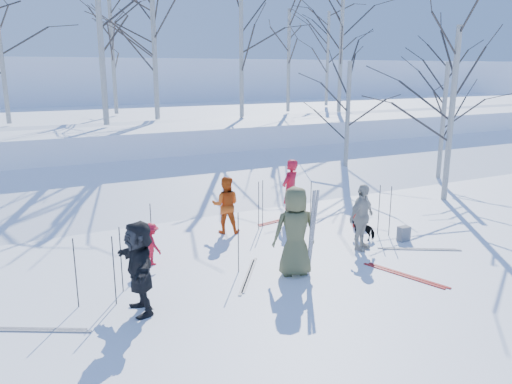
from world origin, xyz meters
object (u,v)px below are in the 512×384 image
skier_redor_behind (226,205)px  skier_grey_west (139,267)px  skier_olive_center (295,231)px  dog (363,229)px  skier_cream_east (362,217)px  backpack_red (360,220)px  backpack_dark (299,215)px  skier_red_north (290,190)px  skier_red_seated (151,244)px  backpack_grey (404,234)px

skier_redor_behind → skier_grey_west: size_ratio=0.89×
skier_olive_center → dog: skier_olive_center is taller
skier_cream_east → backpack_red: (1.10, 1.39, -0.60)m
skier_redor_behind → backpack_dark: (2.27, -0.05, -0.57)m
skier_olive_center → skier_grey_west: bearing=18.2°
skier_red_north → skier_grey_west: size_ratio=1.04×
skier_olive_center → skier_red_north: size_ratio=1.08×
skier_grey_west → backpack_dark: size_ratio=4.31×
skier_red_seated → skier_grey_west: (-0.80, -2.15, 0.38)m
backpack_red → backpack_dark: 1.75m
skier_grey_west → backpack_dark: bearing=123.8°
skier_red_seated → skier_grey_west: size_ratio=0.56×
backpack_dark → skier_grey_west: bearing=-148.0°
backpack_grey → backpack_dark: bearing=119.6°
skier_red_north → dog: size_ratio=2.93×
skier_cream_east → skier_grey_west: 5.66m
backpack_red → backpack_dark: bearing=134.8°
skier_olive_center → skier_grey_west: size_ratio=1.12×
skier_red_north → skier_cream_east: size_ratio=1.10×
backpack_red → backpack_dark: (-1.24, 1.24, -0.01)m
skier_grey_west → skier_olive_center: bearing=95.2°
backpack_red → skier_grey_west: bearing=-162.1°
skier_grey_west → backpack_grey: (6.98, 0.75, -0.67)m
skier_redor_behind → skier_cream_east: size_ratio=0.95×
skier_olive_center → skier_red_seated: size_ratio=2.00×
skier_redor_behind → skier_cream_east: bearing=158.9°
skier_red_seated → backpack_grey: (6.18, -1.40, -0.29)m
skier_olive_center → skier_red_north: 3.99m
backpack_dark → skier_redor_behind: bearing=178.8°
skier_red_seated → backpack_dark: 4.85m
skier_red_north → skier_redor_behind: bearing=-21.4°
backpack_red → skier_cream_east: bearing=-128.3°
skier_olive_center → skier_cream_east: size_ratio=1.19×
skier_olive_center → skier_grey_west: (-3.36, -0.20, -0.10)m
skier_red_seated → skier_cream_east: skier_cream_east is taller
skier_cream_east → dog: skier_cream_east is taller
backpack_dark → skier_cream_east: bearing=-87.0°
skier_redor_behind → skier_red_north: bearing=-147.5°
dog → skier_cream_east: bearing=3.9°
dog → skier_red_seated: bearing=-51.2°
skier_cream_east → backpack_red: 1.87m
skier_olive_center → backpack_red: size_ratio=4.59×
skier_red_seated → backpack_dark: skier_red_seated is taller
backpack_grey → backpack_dark: (-1.51, 2.66, 0.01)m
backpack_grey → skier_red_north: bearing=119.6°
skier_cream_east → dog: size_ratio=2.66×
skier_grey_west → backpack_red: size_ratio=4.11×
skier_redor_behind → skier_grey_west: bearing=74.2°
dog → backpack_red: size_ratio=1.46×
skier_cream_east → backpack_dark: 2.71m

